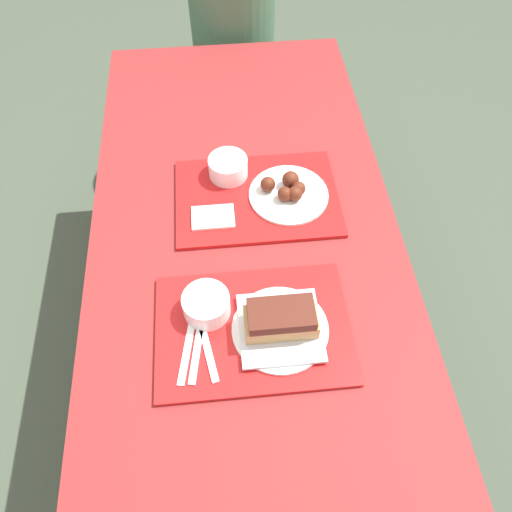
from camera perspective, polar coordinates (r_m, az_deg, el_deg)
ground_plane at (r=1.94m, az=-0.72°, el=-12.01°), size 12.00×12.00×0.00m
picnic_table at (r=1.36m, az=-1.00°, el=-1.15°), size 0.82×1.84×0.74m
picnic_bench_far at (r=2.36m, az=-3.43°, el=18.29°), size 0.78×0.28×0.45m
tray_near at (r=1.16m, az=-0.33°, el=-8.35°), size 0.45×0.32×0.01m
tray_far at (r=1.39m, az=0.11°, el=6.68°), size 0.45×0.32×0.01m
bowl_coleslaw_near at (r=1.15m, az=-5.71°, el=-5.50°), size 0.11×0.11×0.06m
brisket_sandwich_plate at (r=1.12m, az=2.83°, el=-7.69°), size 0.22×0.22×0.09m
plastic_fork_near at (r=1.14m, az=-6.74°, el=-10.42°), size 0.04×0.17×0.00m
plastic_knife_near at (r=1.14m, az=-5.61°, el=-10.34°), size 0.05×0.17×0.00m
plastic_spoon_near at (r=1.14m, az=-7.86°, el=-10.49°), size 0.05×0.17×0.00m
condiment_packet at (r=1.19m, az=0.65°, el=-4.98°), size 0.04×0.03×0.01m
bowl_coleslaw_far at (r=1.42m, az=-3.21°, el=10.19°), size 0.11×0.11×0.06m
wings_plate_far at (r=1.38m, az=3.67°, el=7.43°), size 0.22×0.22×0.05m
napkin_far at (r=1.34m, az=-4.93°, el=4.44°), size 0.11×0.08×0.01m
person_seated_across at (r=2.17m, az=-2.73°, el=26.13°), size 0.33×0.33×0.70m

